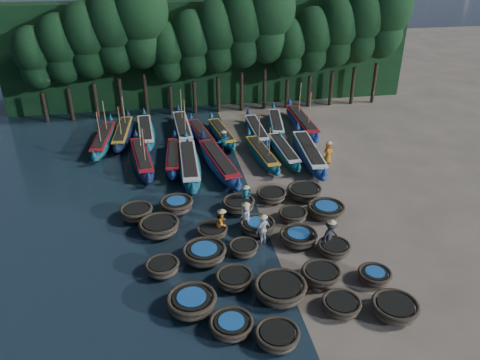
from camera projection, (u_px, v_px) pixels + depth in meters
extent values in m
plane|color=gray|center=(261.00, 218.00, 28.70)|extent=(120.00, 120.00, 0.00)
cube|color=black|center=(212.00, 53.00, 46.87)|extent=(40.00, 3.00, 10.00)
ellipsoid|color=brown|center=(231.00, 327.00, 20.35)|extent=(2.15, 2.15, 0.57)
torus|color=#372E20|center=(231.00, 322.00, 20.23)|extent=(1.96, 1.96, 0.17)
cylinder|color=black|center=(231.00, 321.00, 20.21)|extent=(1.50, 1.50, 0.05)
cylinder|color=#1B5399|center=(231.00, 321.00, 20.19)|extent=(1.15, 1.15, 0.03)
ellipsoid|color=brown|center=(277.00, 337.00, 19.79)|extent=(2.39, 2.39, 0.60)
torus|color=#372E20|center=(277.00, 333.00, 19.66)|extent=(1.95, 1.95, 0.18)
cylinder|color=black|center=(278.00, 332.00, 19.64)|extent=(1.48, 1.48, 0.05)
ellipsoid|color=brown|center=(341.00, 307.00, 21.46)|extent=(2.12, 2.12, 0.57)
torus|color=#372E20|center=(342.00, 302.00, 21.33)|extent=(1.84, 1.84, 0.17)
cylinder|color=black|center=(342.00, 302.00, 21.32)|extent=(1.40, 1.40, 0.05)
ellipsoid|color=brown|center=(394.00, 310.00, 21.19)|extent=(2.10, 2.10, 0.68)
torus|color=#372E20|center=(395.00, 305.00, 21.04)|extent=(2.17, 2.17, 0.21)
cylinder|color=black|center=(396.00, 304.00, 21.02)|extent=(1.65, 1.65, 0.06)
ellipsoid|color=brown|center=(192.00, 304.00, 21.46)|extent=(2.45, 2.45, 0.76)
torus|color=#372E20|center=(192.00, 298.00, 21.30)|extent=(2.34, 2.34, 0.23)
cylinder|color=black|center=(191.00, 298.00, 21.27)|extent=(1.77, 1.77, 0.07)
cylinder|color=#1B5399|center=(191.00, 297.00, 21.25)|extent=(1.36, 1.36, 0.05)
ellipsoid|color=brown|center=(234.00, 280.00, 23.06)|extent=(2.25, 2.25, 0.61)
torus|color=#372E20|center=(234.00, 276.00, 22.93)|extent=(1.89, 1.89, 0.18)
cylinder|color=black|center=(234.00, 275.00, 22.91)|extent=(1.43, 1.43, 0.06)
ellipsoid|color=brown|center=(280.00, 291.00, 22.27)|extent=(2.74, 2.74, 0.75)
torus|color=#372E20|center=(280.00, 285.00, 22.11)|extent=(2.55, 2.55, 0.23)
cylinder|color=black|center=(280.00, 284.00, 22.09)|extent=(1.95, 1.95, 0.07)
ellipsoid|color=brown|center=(321.00, 277.00, 23.25)|extent=(1.86, 1.86, 0.68)
torus|color=#372E20|center=(321.00, 272.00, 23.11)|extent=(2.01, 2.01, 0.21)
cylinder|color=black|center=(322.00, 271.00, 23.09)|extent=(1.51, 1.51, 0.06)
ellipsoid|color=brown|center=(374.00, 277.00, 23.29)|extent=(1.86, 1.86, 0.59)
torus|color=#372E20|center=(375.00, 273.00, 23.16)|extent=(1.70, 1.70, 0.18)
cylinder|color=black|center=(375.00, 272.00, 23.14)|extent=(1.27, 1.27, 0.05)
cylinder|color=#1B5399|center=(375.00, 272.00, 23.13)|extent=(0.98, 0.98, 0.04)
ellipsoid|color=brown|center=(163.00, 269.00, 23.86)|extent=(2.06, 2.06, 0.62)
torus|color=#372E20|center=(162.00, 264.00, 23.73)|extent=(1.76, 1.76, 0.19)
cylinder|color=black|center=(162.00, 264.00, 23.71)|extent=(1.32, 1.32, 0.06)
ellipsoid|color=brown|center=(204.00, 255.00, 24.85)|extent=(2.59, 2.59, 0.69)
torus|color=#372E20|center=(204.00, 250.00, 24.70)|extent=(2.37, 2.37, 0.21)
cylinder|color=black|center=(204.00, 249.00, 24.68)|extent=(1.82, 1.82, 0.06)
cylinder|color=#1B5399|center=(204.00, 249.00, 24.66)|extent=(1.40, 1.40, 0.04)
ellipsoid|color=brown|center=(243.00, 250.00, 25.33)|extent=(1.57, 1.57, 0.59)
torus|color=#372E20|center=(243.00, 246.00, 25.20)|extent=(1.64, 1.64, 0.18)
cylinder|color=black|center=(243.00, 245.00, 25.18)|extent=(1.22, 1.22, 0.05)
ellipsoid|color=brown|center=(298.00, 239.00, 26.22)|extent=(2.42, 2.42, 0.65)
torus|color=#372E20|center=(298.00, 234.00, 26.08)|extent=(2.14, 2.14, 0.20)
cylinder|color=black|center=(298.00, 233.00, 26.06)|extent=(1.63, 1.63, 0.06)
cylinder|color=#1B5399|center=(299.00, 233.00, 26.04)|extent=(1.26, 1.26, 0.04)
ellipsoid|color=brown|center=(334.00, 249.00, 25.36)|extent=(1.93, 1.93, 0.58)
torus|color=#372E20|center=(334.00, 245.00, 25.24)|extent=(1.81, 1.81, 0.17)
cylinder|color=black|center=(334.00, 245.00, 25.22)|extent=(1.37, 1.37, 0.05)
ellipsoid|color=brown|center=(159.00, 228.00, 27.06)|extent=(2.29, 2.29, 0.73)
torus|color=#372E20|center=(159.00, 223.00, 26.90)|extent=(2.36, 2.36, 0.22)
cylinder|color=black|center=(159.00, 223.00, 26.88)|extent=(1.79, 1.79, 0.07)
ellipsoid|color=brown|center=(212.00, 232.00, 26.80)|extent=(2.11, 2.11, 0.59)
torus|color=#372E20|center=(212.00, 228.00, 26.67)|extent=(1.81, 1.81, 0.18)
cylinder|color=black|center=(212.00, 228.00, 26.65)|extent=(1.37, 1.37, 0.05)
ellipsoid|color=brown|center=(257.00, 227.00, 27.23)|extent=(2.42, 2.42, 0.64)
torus|color=#372E20|center=(257.00, 223.00, 27.09)|extent=(2.08, 2.08, 0.19)
cylinder|color=black|center=(257.00, 222.00, 27.07)|extent=(1.58, 1.58, 0.06)
cylinder|color=#1B5399|center=(257.00, 222.00, 27.05)|extent=(1.22, 1.22, 0.04)
ellipsoid|color=brown|center=(293.00, 216.00, 28.37)|extent=(2.15, 2.15, 0.57)
torus|color=#372E20|center=(293.00, 213.00, 28.24)|extent=(1.76, 1.76, 0.17)
cylinder|color=black|center=(293.00, 212.00, 28.23)|extent=(1.33, 1.33, 0.05)
ellipsoid|color=brown|center=(326.00, 211.00, 28.77)|extent=(2.61, 2.61, 0.68)
torus|color=#372E20|center=(326.00, 207.00, 28.62)|extent=(2.33, 2.33, 0.21)
cylinder|color=black|center=(326.00, 206.00, 28.60)|extent=(1.78, 1.78, 0.06)
cylinder|color=#1B5399|center=(326.00, 206.00, 28.58)|extent=(1.37, 1.37, 0.04)
ellipsoid|color=brown|center=(137.00, 214.00, 28.47)|extent=(2.05, 2.05, 0.72)
torus|color=#372E20|center=(136.00, 209.00, 28.31)|extent=(2.01, 2.01, 0.22)
cylinder|color=black|center=(136.00, 209.00, 28.29)|extent=(1.50, 1.50, 0.07)
ellipsoid|color=brown|center=(177.00, 207.00, 29.19)|extent=(1.97, 1.97, 0.76)
torus|color=#372E20|center=(176.00, 202.00, 29.02)|extent=(2.11, 2.11, 0.23)
cylinder|color=black|center=(176.00, 201.00, 29.00)|extent=(1.58, 1.58, 0.07)
cylinder|color=#1B5399|center=(176.00, 200.00, 28.98)|extent=(1.22, 1.22, 0.05)
ellipsoid|color=brown|center=(238.00, 206.00, 29.30)|extent=(2.33, 2.33, 0.72)
torus|color=#372E20|center=(238.00, 201.00, 29.14)|extent=(2.07, 2.07, 0.22)
cylinder|color=black|center=(238.00, 201.00, 29.12)|extent=(1.56, 1.56, 0.07)
ellipsoid|color=brown|center=(271.00, 196.00, 30.49)|extent=(2.15, 2.15, 0.61)
torus|color=#372E20|center=(271.00, 193.00, 30.35)|extent=(1.96, 1.96, 0.18)
cylinder|color=black|center=(271.00, 192.00, 30.34)|extent=(1.49, 1.49, 0.06)
ellipsoid|color=brown|center=(304.00, 193.00, 30.80)|extent=(2.18, 2.18, 0.68)
torus|color=#372E20|center=(305.00, 189.00, 30.66)|extent=(2.30, 2.30, 0.20)
cylinder|color=black|center=(305.00, 188.00, 30.64)|extent=(1.76, 1.76, 0.06)
ellipsoid|color=#10173C|center=(142.00, 159.00, 35.10)|extent=(2.45, 8.23, 1.01)
cone|color=#10173C|center=(135.00, 132.00, 38.13)|extent=(0.45, 0.45, 0.61)
cone|color=#10173C|center=(148.00, 175.00, 31.47)|extent=(0.45, 0.45, 0.51)
cube|color=maroon|center=(141.00, 154.00, 34.90)|extent=(1.84, 6.37, 0.12)
cube|color=black|center=(141.00, 153.00, 34.86)|extent=(1.46, 5.53, 0.10)
cylinder|color=#997F4C|center=(139.00, 133.00, 35.40)|extent=(0.07, 0.24, 2.84)
cylinder|color=#997F4C|center=(144.00, 147.00, 33.08)|extent=(0.07, 0.24, 2.84)
plane|color=red|center=(144.00, 130.00, 32.55)|extent=(0.00, 0.35, 0.35)
ellipsoid|color=navy|center=(174.00, 158.00, 35.42)|extent=(1.88, 7.42, 0.92)
cone|color=navy|center=(174.00, 133.00, 38.30)|extent=(0.40, 0.40, 0.55)
cone|color=navy|center=(172.00, 172.00, 32.01)|extent=(0.40, 0.40, 0.46)
cube|color=maroon|center=(173.00, 153.00, 35.24)|extent=(1.39, 5.75, 0.11)
cube|color=black|center=(173.00, 152.00, 35.21)|extent=(1.09, 5.00, 0.09)
ellipsoid|color=#0F5457|center=(189.00, 165.00, 34.07)|extent=(1.83, 8.94, 1.11)
cone|color=#0F5457|center=(186.00, 134.00, 37.54)|extent=(0.49, 0.49, 0.67)
cone|color=#0F5457|center=(193.00, 185.00, 29.96)|extent=(0.49, 0.49, 0.56)
cube|color=silver|center=(189.00, 159.00, 33.86)|extent=(1.34, 6.93, 0.13)
cube|color=black|center=(189.00, 158.00, 33.82)|extent=(1.02, 6.03, 0.11)
ellipsoid|color=navy|center=(219.00, 163.00, 34.35)|extent=(3.02, 9.03, 1.11)
cone|color=navy|center=(203.00, 133.00, 37.64)|extent=(0.49, 0.49, 0.67)
cone|color=navy|center=(238.00, 181.00, 30.42)|extent=(0.49, 0.49, 0.56)
cube|color=maroon|center=(219.00, 157.00, 34.14)|extent=(2.27, 6.99, 0.13)
cube|color=black|center=(219.00, 156.00, 34.09)|extent=(1.83, 6.06, 0.11)
ellipsoid|color=#0F5457|center=(262.00, 155.00, 35.94)|extent=(2.03, 7.43, 0.92)
cone|color=#0F5457|center=(249.00, 131.00, 38.71)|extent=(0.40, 0.40, 0.55)
cone|color=#0F5457|center=(278.00, 168.00, 32.63)|extent=(0.40, 0.40, 0.46)
cube|color=gold|center=(262.00, 150.00, 35.76)|extent=(1.52, 5.76, 0.11)
cube|color=black|center=(262.00, 149.00, 35.72)|extent=(1.20, 5.00, 0.09)
cylinder|color=#997F4C|center=(259.00, 132.00, 36.22)|extent=(0.06, 0.22, 2.57)
cylinder|color=#997F4C|center=(270.00, 144.00, 34.10)|extent=(0.06, 0.22, 2.57)
plane|color=red|center=(272.00, 129.00, 33.62)|extent=(0.00, 0.32, 0.32)
ellipsoid|color=#0F5457|center=(284.00, 152.00, 36.44)|extent=(1.58, 7.43, 0.92)
cone|color=#0F5457|center=(272.00, 128.00, 39.28)|extent=(0.41, 0.41, 0.55)
cone|color=#0F5457|center=(299.00, 165.00, 33.06)|extent=(0.41, 0.41, 0.46)
cube|color=silver|center=(284.00, 147.00, 36.26)|extent=(1.16, 5.75, 0.11)
cube|color=black|center=(284.00, 146.00, 36.22)|extent=(0.89, 5.01, 0.09)
ellipsoid|color=navy|center=(309.00, 154.00, 35.81)|extent=(2.27, 8.96, 1.11)
cone|color=navy|center=(298.00, 125.00, 39.28)|extent=(0.49, 0.49, 0.66)
cone|color=navy|center=(324.00, 171.00, 31.69)|extent=(0.49, 0.49, 0.55)
cube|color=silver|center=(309.00, 148.00, 35.59)|extent=(1.69, 6.94, 0.13)
cube|color=black|center=(309.00, 147.00, 35.55)|extent=(1.32, 6.03, 0.11)
ellipsoid|color=#0F5457|center=(104.00, 140.00, 38.31)|extent=(2.20, 8.10, 1.00)
cone|color=#0F5457|center=(110.00, 117.00, 41.46)|extent=(0.44, 0.44, 0.60)
cone|color=#0F5457|center=(93.00, 153.00, 34.59)|extent=(0.44, 0.44, 0.50)
cube|color=maroon|center=(103.00, 136.00, 38.12)|extent=(1.64, 6.27, 0.12)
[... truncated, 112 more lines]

